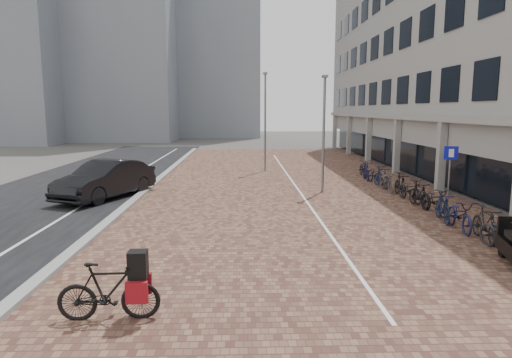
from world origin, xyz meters
The scene contains 15 objects.
ground centered at (0.00, 0.00, 0.00)m, with size 140.00×140.00×0.00m, color #474442.
plaza_brick centered at (2.00, 12.00, 0.01)m, with size 14.50×42.00×0.04m, color brown.
street_asphalt centered at (-9.00, 12.00, 0.01)m, with size 8.00×50.00×0.03m, color black.
curb centered at (-5.10, 12.00, 0.07)m, with size 0.35×42.00×0.14m, color gray.
lane_line centered at (-7.00, 12.00, 0.02)m, with size 0.12×44.00×0.00m, color white.
parking_line centered at (2.20, 12.00, 0.04)m, with size 0.10×30.00×0.00m, color white.
office_building centered at (12.97, 16.00, 8.44)m, with size 8.40×40.00×15.00m.
bg_towers centered at (-14.34, 48.94, 13.96)m, with size 33.00×23.00×32.00m.
car_dark centered at (-6.50, 9.05, 0.83)m, with size 1.76×5.03×1.66m, color black.
hero_bike centered at (-2.98, -2.56, 0.59)m, with size 1.89×0.61×1.32m.
scooter_mid centered at (6.15, 0.04, 0.58)m, with size 0.53×1.69×1.16m, color black, non-canonical shape.
parking_sign centered at (7.50, 6.35, 1.67)m, with size 0.51×0.16×2.48m.
lamp_near centered at (3.26, 10.07, 2.68)m, with size 0.12×0.12×5.36m, color gray.
lamp_far centered at (0.93, 17.40, 3.03)m, with size 0.12×0.12×6.06m, color gray.
bike_row centered at (6.52, 7.90, 0.52)m, with size 1.10×15.84×1.05m.
Camera 1 is at (-0.53, -10.35, 3.86)m, focal length 31.13 mm.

